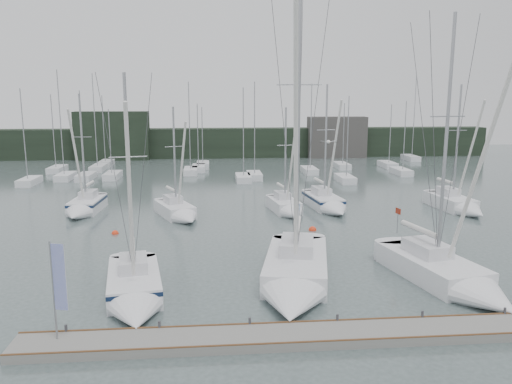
# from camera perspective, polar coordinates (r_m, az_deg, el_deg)

# --- Properties ---
(ground) EXTENTS (160.00, 160.00, 0.00)m
(ground) POSITION_cam_1_polar(r_m,az_deg,el_deg) (27.14, 2.92, -11.73)
(ground) COLOR #455452
(ground) RESTS_ON ground
(dock) EXTENTS (24.00, 2.00, 0.40)m
(dock) POSITION_cam_1_polar(r_m,az_deg,el_deg) (22.57, 4.75, -16.10)
(dock) COLOR slate
(dock) RESTS_ON ground
(far_treeline) EXTENTS (90.00, 4.00, 5.00)m
(far_treeline) POSITION_cam_1_polar(r_m,az_deg,el_deg) (87.24, -2.73, 5.64)
(far_treeline) COLOR black
(far_treeline) RESTS_ON ground
(far_building_left) EXTENTS (12.00, 3.00, 8.00)m
(far_building_left) POSITION_cam_1_polar(r_m,az_deg,el_deg) (86.63, -16.10, 6.19)
(far_building_left) COLOR black
(far_building_left) RESTS_ON ground
(far_building_right) EXTENTS (10.00, 3.00, 7.00)m
(far_building_right) POSITION_cam_1_polar(r_m,az_deg,el_deg) (87.78, 9.21, 6.20)
(far_building_right) COLOR #43403D
(far_building_right) RESTS_ON ground
(mast_forest) EXTENTS (56.67, 24.61, 13.75)m
(mast_forest) POSITION_cam_1_polar(r_m,az_deg,el_deg) (69.01, -4.42, 2.54)
(mast_forest) COLOR silver
(mast_forest) RESTS_ON ground
(sailboat_near_left) EXTENTS (4.05, 9.05, 12.52)m
(sailboat_near_left) POSITION_cam_1_polar(r_m,az_deg,el_deg) (26.71, -13.70, -11.15)
(sailboat_near_left) COLOR silver
(sailboat_near_left) RESTS_ON ground
(sailboat_near_center) EXTENTS (5.73, 11.80, 18.80)m
(sailboat_near_center) POSITION_cam_1_polar(r_m,az_deg,el_deg) (27.52, 4.43, -10.04)
(sailboat_near_center) COLOR silver
(sailboat_near_center) RESTS_ON ground
(sailboat_near_right) EXTENTS (5.18, 10.55, 15.87)m
(sailboat_near_right) POSITION_cam_1_polar(r_m,az_deg,el_deg) (29.63, 21.87, -9.32)
(sailboat_near_right) COLOR silver
(sailboat_near_right) RESTS_ON ground
(sailboat_mid_a) EXTENTS (2.77, 7.19, 11.44)m
(sailboat_mid_a) POSITION_cam_1_polar(r_m,az_deg,el_deg) (47.46, -19.12, -1.70)
(sailboat_mid_a) COLOR silver
(sailboat_mid_a) RESTS_ON ground
(sailboat_mid_b) EXTENTS (4.75, 7.19, 10.32)m
(sailboat_mid_b) POSITION_cam_1_polar(r_m,az_deg,el_deg) (43.59, -8.71, -2.39)
(sailboat_mid_b) COLOR silver
(sailboat_mid_b) RESTS_ON ground
(sailboat_mid_c) EXTENTS (3.15, 6.80, 10.16)m
(sailboat_mid_c) POSITION_cam_1_polar(r_m,az_deg,el_deg) (45.03, 3.65, -1.86)
(sailboat_mid_c) COLOR silver
(sailboat_mid_c) RESTS_ON ground
(sailboat_mid_d) EXTENTS (3.43, 8.31, 12.34)m
(sailboat_mid_d) POSITION_cam_1_polar(r_m,az_deg,el_deg) (46.92, 8.22, -1.36)
(sailboat_mid_d) COLOR silver
(sailboat_mid_d) RESTS_ON ground
(sailboat_mid_e) EXTENTS (3.19, 8.01, 12.30)m
(sailboat_mid_e) POSITION_cam_1_polar(r_m,az_deg,el_deg) (49.40, 22.20, -1.45)
(sailboat_mid_e) COLOR silver
(sailboat_mid_e) RESTS_ON ground
(buoy_b) EXTENTS (0.62, 0.62, 0.62)m
(buoy_b) POSITION_cam_1_polar(r_m,az_deg,el_deg) (39.88, 6.48, -4.35)
(buoy_b) COLOR red
(buoy_b) RESTS_ON ground
(buoy_c) EXTENTS (0.54, 0.54, 0.54)m
(buoy_c) POSITION_cam_1_polar(r_m,az_deg,el_deg) (40.13, -15.80, -4.61)
(buoy_c) COLOR red
(buoy_c) RESTS_ON ground
(dock_banner) EXTENTS (0.63, 0.22, 4.27)m
(dock_banner) POSITION_cam_1_polar(r_m,az_deg,el_deg) (22.34, -21.77, -9.56)
(dock_banner) COLOR #94979C
(dock_banner) RESTS_ON dock
(seagull) EXTENTS (0.89, 0.42, 0.18)m
(seagull) POSITION_cam_1_polar(r_m,az_deg,el_deg) (26.29, 8.27, 5.71)
(seagull) COLOR white
(seagull) RESTS_ON ground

